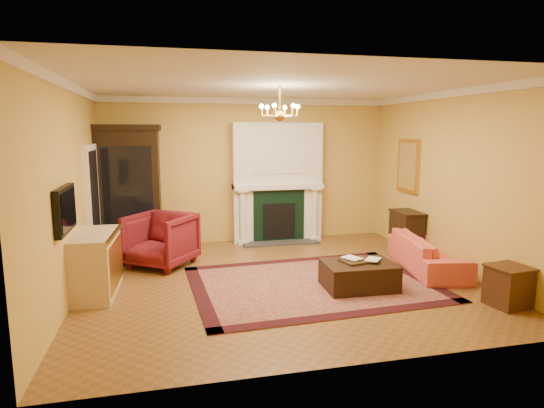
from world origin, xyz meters
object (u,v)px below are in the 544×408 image
object	(u,v)px
commode	(95,264)
console_table	(406,233)
wingback_armchair	(161,237)
end_table	(508,287)
pedestal_table	(127,243)
china_cabinet	(129,191)
coral_sofa	(428,247)
leather_ottoman	(359,275)

from	to	relation	value
commode	console_table	bearing A→B (deg)	13.49
wingback_armchair	end_table	xyz separation A→B (m)	(4.54, -2.96, -0.25)
pedestal_table	console_table	world-z (taller)	console_table
wingback_armchair	console_table	distance (m)	4.60
wingback_armchair	console_table	xyz separation A→B (m)	(4.60, -0.19, -0.12)
console_table	china_cabinet	bearing A→B (deg)	166.59
china_cabinet	pedestal_table	size ratio (longest dim) A/B	3.55
china_cabinet	end_table	size ratio (longest dim) A/B	4.46
china_cabinet	commode	bearing A→B (deg)	-94.93
console_table	wingback_armchair	bearing A→B (deg)	-179.93
coral_sofa	pedestal_table	bearing A→B (deg)	83.85
china_cabinet	wingback_armchair	xyz separation A→B (m)	(0.58, -1.28, -0.66)
china_cabinet	leather_ottoman	size ratio (longest dim) A/B	2.28
pedestal_table	leather_ottoman	xyz separation A→B (m)	(3.46, -2.12, -0.18)
end_table	commode	bearing A→B (deg)	162.19
leather_ottoman	console_table	bearing A→B (deg)	46.44
end_table	leather_ottoman	size ratio (longest dim) A/B	0.51
china_cabinet	wingback_armchair	world-z (taller)	china_cabinet
end_table	wingback_armchair	bearing A→B (deg)	146.84
china_cabinet	pedestal_table	world-z (taller)	china_cabinet
end_table	pedestal_table	bearing A→B (deg)	147.95
wingback_armchair	leather_ottoman	world-z (taller)	wingback_armchair
china_cabinet	pedestal_table	distance (m)	1.30
commode	china_cabinet	bearing A→B (deg)	85.39
china_cabinet	commode	distance (m)	2.62
end_table	console_table	bearing A→B (deg)	88.76
coral_sofa	console_table	distance (m)	1.07
coral_sofa	leather_ottoman	xyz separation A→B (m)	(-1.53, -0.63, -0.18)
end_table	console_table	xyz separation A→B (m)	(0.06, 2.78, 0.13)
coral_sofa	end_table	world-z (taller)	coral_sofa
pedestal_table	leather_ottoman	distance (m)	4.06
commode	console_table	distance (m)	5.61
pedestal_table	coral_sofa	world-z (taller)	coral_sofa
commode	leather_ottoman	distance (m)	3.85
pedestal_table	console_table	size ratio (longest dim) A/B	0.84
coral_sofa	console_table	size ratio (longest dim) A/B	2.51
console_table	end_table	bearing A→B (deg)	-88.84
commode	pedestal_table	bearing A→B (deg)	80.35
wingback_armchair	coral_sofa	bearing A→B (deg)	19.84
console_table	leather_ottoman	size ratio (longest dim) A/B	0.76
pedestal_table	leather_ottoman	bearing A→B (deg)	-31.49
coral_sofa	console_table	world-z (taller)	console_table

